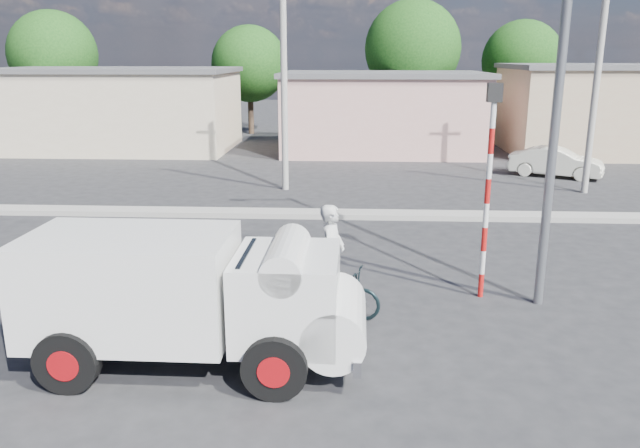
{
  "coord_description": "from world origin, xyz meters",
  "views": [
    {
      "loc": [
        0.49,
        -10.82,
        4.87
      ],
      "look_at": [
        -0.2,
        2.31,
        1.3
      ],
      "focal_mm": 35.0,
      "sensor_mm": 36.0,
      "label": 1
    }
  ],
  "objects_px": {
    "bicycle": "(332,292)",
    "car_cream": "(556,162)",
    "truck": "(196,295)",
    "cyclist": "(332,269)",
    "traffic_pole": "(489,174)",
    "streetlight": "(553,50)"
  },
  "relations": [
    {
      "from": "bicycle",
      "to": "car_cream",
      "type": "height_order",
      "value": "car_cream"
    },
    {
      "from": "truck",
      "to": "bicycle",
      "type": "xyz_separation_m",
      "value": [
        2.09,
        2.09,
        -0.71
      ]
    },
    {
      "from": "cyclist",
      "to": "traffic_pole",
      "type": "xyz_separation_m",
      "value": [
        3.06,
        1.16,
        1.64
      ]
    },
    {
      "from": "truck",
      "to": "cyclist",
      "type": "relative_size",
      "value": 2.79
    },
    {
      "from": "bicycle",
      "to": "car_cream",
      "type": "xyz_separation_m",
      "value": [
        8.75,
        14.77,
        0.11
      ]
    },
    {
      "from": "cyclist",
      "to": "streetlight",
      "type": "bearing_deg",
      "value": -63.47
    },
    {
      "from": "truck",
      "to": "car_cream",
      "type": "xyz_separation_m",
      "value": [
        10.83,
        16.85,
        -0.61
      ]
    },
    {
      "from": "cyclist",
      "to": "streetlight",
      "type": "xyz_separation_m",
      "value": [
        4.0,
        0.86,
        4.01
      ]
    },
    {
      "from": "traffic_pole",
      "to": "streetlight",
      "type": "xyz_separation_m",
      "value": [
        0.94,
        -0.3,
        2.37
      ]
    },
    {
      "from": "bicycle",
      "to": "traffic_pole",
      "type": "distance_m",
      "value": 3.89
    },
    {
      "from": "traffic_pole",
      "to": "truck",
      "type": "bearing_deg",
      "value": -147.77
    },
    {
      "from": "bicycle",
      "to": "streetlight",
      "type": "height_order",
      "value": "streetlight"
    },
    {
      "from": "truck",
      "to": "cyclist",
      "type": "xyz_separation_m",
      "value": [
        2.09,
        2.09,
        -0.26
      ]
    },
    {
      "from": "truck",
      "to": "streetlight",
      "type": "relative_size",
      "value": 0.59
    },
    {
      "from": "cyclist",
      "to": "car_cream",
      "type": "distance_m",
      "value": 17.17
    },
    {
      "from": "car_cream",
      "to": "streetlight",
      "type": "bearing_deg",
      "value": -174.1
    },
    {
      "from": "bicycle",
      "to": "cyclist",
      "type": "distance_m",
      "value": 0.45
    },
    {
      "from": "cyclist",
      "to": "traffic_pole",
      "type": "height_order",
      "value": "traffic_pole"
    },
    {
      "from": "car_cream",
      "to": "traffic_pole",
      "type": "xyz_separation_m",
      "value": [
        -5.68,
        -13.61,
        1.99
      ]
    },
    {
      "from": "cyclist",
      "to": "car_cream",
      "type": "bearing_deg",
      "value": -16.26
    },
    {
      "from": "streetlight",
      "to": "cyclist",
      "type": "bearing_deg",
      "value": -167.85
    },
    {
      "from": "car_cream",
      "to": "streetlight",
      "type": "distance_m",
      "value": 15.32
    }
  ]
}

